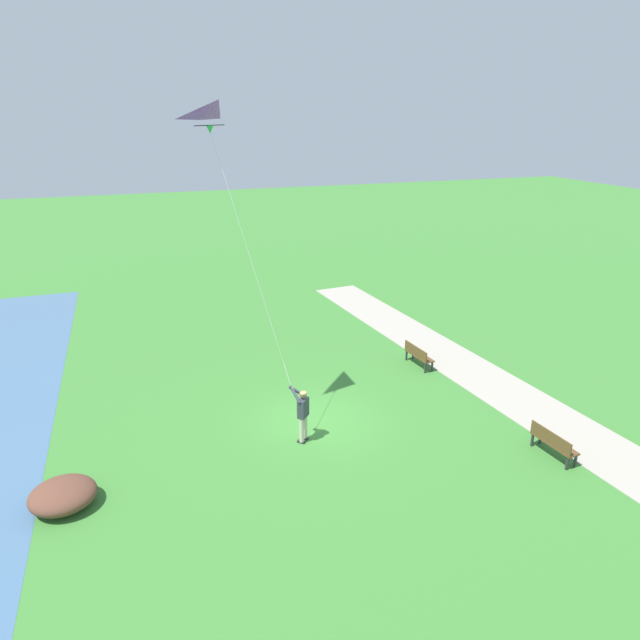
{
  "coord_description": "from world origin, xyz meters",
  "views": [
    {
      "loc": [
        5.17,
        15.39,
        9.57
      ],
      "look_at": [
        0.36,
        1.47,
        4.14
      ],
      "focal_mm": 31.67,
      "sensor_mm": 36.0,
      "label": 1
    }
  ],
  "objects_px": {
    "person_kite_flyer": "(303,411)",
    "park_bench_near_walkway": "(418,354)",
    "flying_kite": "(219,120)",
    "lakeside_shrub": "(63,495)",
    "park_bench_far_walkway": "(553,442)"
  },
  "relations": [
    {
      "from": "person_kite_flyer",
      "to": "flying_kite",
      "type": "relative_size",
      "value": 0.23
    },
    {
      "from": "park_bench_near_walkway",
      "to": "lakeside_shrub",
      "type": "bearing_deg",
      "value": 20.19
    },
    {
      "from": "person_kite_flyer",
      "to": "lakeside_shrub",
      "type": "bearing_deg",
      "value": 7.94
    },
    {
      "from": "park_bench_far_walkway",
      "to": "lakeside_shrub",
      "type": "height_order",
      "value": "park_bench_far_walkway"
    },
    {
      "from": "park_bench_near_walkway",
      "to": "lakeside_shrub",
      "type": "xyz_separation_m",
      "value": [
        12.75,
        4.69,
        -0.17
      ]
    },
    {
      "from": "person_kite_flyer",
      "to": "park_bench_far_walkway",
      "type": "bearing_deg",
      "value": 154.21
    },
    {
      "from": "person_kite_flyer",
      "to": "park_bench_near_walkway",
      "type": "height_order",
      "value": "person_kite_flyer"
    },
    {
      "from": "flying_kite",
      "to": "park_bench_near_walkway",
      "type": "relative_size",
      "value": 5.22
    },
    {
      "from": "person_kite_flyer",
      "to": "flying_kite",
      "type": "height_order",
      "value": "flying_kite"
    },
    {
      "from": "person_kite_flyer",
      "to": "park_bench_near_walkway",
      "type": "xyz_separation_m",
      "value": [
        -5.99,
        -3.74,
        -0.54
      ]
    },
    {
      "from": "flying_kite",
      "to": "park_bench_far_walkway",
      "type": "bearing_deg",
      "value": 149.67
    },
    {
      "from": "flying_kite",
      "to": "lakeside_shrub",
      "type": "xyz_separation_m",
      "value": [
        5.02,
        2.64,
        -9.04
      ]
    },
    {
      "from": "person_kite_flyer",
      "to": "flying_kite",
      "type": "distance_m",
      "value": 8.68
    },
    {
      "from": "flying_kite",
      "to": "park_bench_far_walkway",
      "type": "relative_size",
      "value": 5.22
    },
    {
      "from": "flying_kite",
      "to": "park_bench_far_walkway",
      "type": "xyz_separation_m",
      "value": [
        -8.41,
        4.92,
        -8.86
      ]
    }
  ]
}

